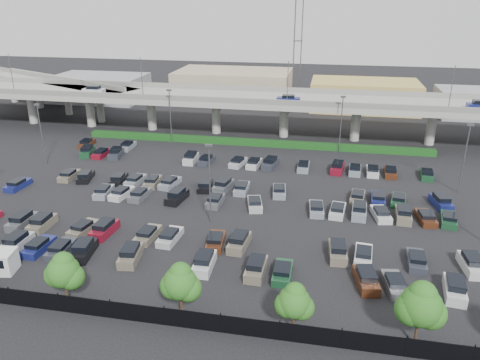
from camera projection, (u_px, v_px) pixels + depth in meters
name	position (u px, v px, depth m)	size (l,w,h in m)	color
ground	(225.00, 197.00, 66.51)	(280.00, 280.00, 0.00)	black
overpass	(259.00, 101.00, 93.12)	(150.00, 13.00, 15.80)	gray
on_ramp	(53.00, 83.00, 112.46)	(50.93, 30.13, 8.80)	gray
hedge	(254.00, 142.00, 89.11)	(66.00, 1.60, 1.10)	#113C13
fence	(153.00, 315.00, 40.65)	(70.00, 0.10, 2.00)	black
tree_row	(165.00, 281.00, 40.89)	(65.07, 3.66, 5.94)	#332316
parked_cars	(217.00, 202.00, 63.30)	(62.91, 41.60, 1.67)	navy
light_poles	(199.00, 149.00, 66.76)	(66.90, 48.38, 10.30)	#4C4C51
distant_buildings	(325.00, 91.00, 119.31)	(138.00, 24.00, 9.00)	gray
comm_tower	(298.00, 38.00, 127.51)	(2.40, 2.40, 30.00)	#4C4C51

